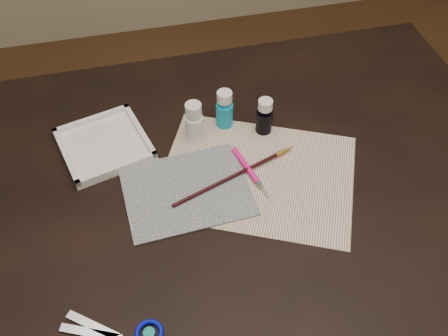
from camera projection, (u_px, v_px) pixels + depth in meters
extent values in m
cube|color=#422614|center=(224.00, 335.00, 1.59)|extent=(3.50, 3.50, 0.02)
cube|color=black|center=(224.00, 275.00, 1.30)|extent=(1.30, 0.90, 0.75)
cube|color=white|center=(257.00, 175.00, 1.03)|extent=(0.48, 0.44, 0.00)
cube|color=black|center=(187.00, 190.00, 1.00)|extent=(0.26, 0.21, 0.00)
cylinder|color=white|center=(194.00, 122.00, 1.07)|extent=(0.04, 0.04, 0.10)
cylinder|color=#1196BE|center=(224.00, 109.00, 1.10)|extent=(0.05, 0.05, 0.09)
cylinder|color=black|center=(264.00, 116.00, 1.09)|extent=(0.04, 0.04, 0.09)
cube|color=white|center=(104.00, 144.00, 1.08)|extent=(0.22, 0.22, 0.02)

